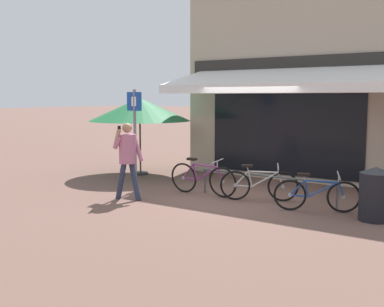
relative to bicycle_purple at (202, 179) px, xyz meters
The scene contains 10 objects.
ground_plane 0.86m from the bicycle_purple, 33.63° to the left, with size 160.00×160.00×0.00m, color brown.
shop_front 5.31m from the bicycle_purple, 70.95° to the left, with size 7.95×5.01×5.72m.
bike_rack_rail 1.49m from the bicycle_purple, 11.66° to the left, with size 3.27×0.04×0.57m.
bicycle_purple is the anchor object (origin of this frame).
bicycle_silver 1.37m from the bicycle_purple, ahead, with size 1.56×0.88×0.82m.
bicycle_blue 2.75m from the bicycle_purple, ahead, with size 1.59×0.82×0.81m.
pedestrian_adult 1.85m from the bicycle_purple, 128.48° to the right, with size 0.63×0.55×1.71m.
litter_bin 3.87m from the bicycle_purple, ahead, with size 0.58×0.58×1.00m.
parking_sign 1.99m from the bicycle_purple, 159.96° to the right, with size 0.44×0.07×2.43m.
cafe_parasol 3.78m from the bicycle_purple, 155.46° to the left, with size 2.94×2.94×2.23m.
Camera 1 is at (5.46, -9.51, 2.27)m, focal length 45.00 mm.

